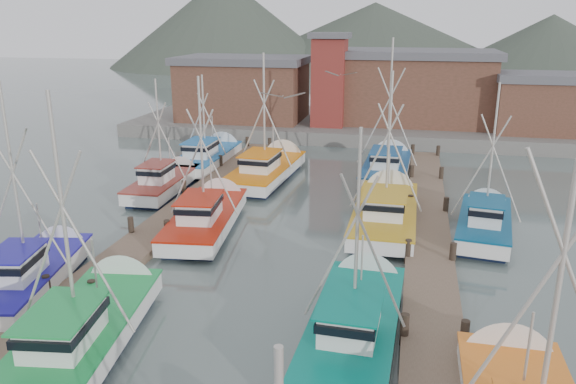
% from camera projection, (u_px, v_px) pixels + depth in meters
% --- Properties ---
extents(ground, '(260.00, 260.00, 0.00)m').
position_uv_depth(ground, '(254.00, 300.00, 22.76)').
color(ground, '#546562').
rests_on(ground, ground).
extents(dock_left, '(2.30, 46.00, 1.50)m').
position_uv_depth(dock_left, '(141.00, 244.00, 27.93)').
color(dock_left, brown).
rests_on(dock_left, ground).
extents(dock_right, '(2.30, 46.00, 1.50)m').
position_uv_depth(dock_right, '(430.00, 270.00, 25.02)').
color(dock_right, brown).
rests_on(dock_right, ground).
extents(quay, '(44.00, 16.00, 1.20)m').
position_uv_depth(quay, '(354.00, 125.00, 57.09)').
color(quay, slate).
rests_on(quay, ground).
extents(shed_left, '(12.72, 8.48, 6.20)m').
position_uv_depth(shed_left, '(243.00, 88.00, 56.41)').
color(shed_left, brown).
rests_on(shed_left, quay).
extents(shed_center, '(14.84, 9.54, 6.90)m').
position_uv_depth(shed_center, '(416.00, 86.00, 54.64)').
color(shed_center, brown).
rests_on(shed_center, quay).
extents(shed_right, '(8.48, 6.36, 5.20)m').
position_uv_depth(shed_right, '(542.00, 102.00, 49.80)').
color(shed_right, brown).
rests_on(shed_right, quay).
extents(lookout_tower, '(3.60, 3.60, 8.50)m').
position_uv_depth(lookout_tower, '(329.00, 79.00, 52.32)').
color(lookout_tower, maroon).
rests_on(lookout_tower, quay).
extents(distant_hills, '(175.00, 140.00, 42.00)m').
position_uv_depth(distant_hills, '(340.00, 65.00, 139.74)').
color(distant_hills, '#3C4439').
rests_on(distant_hills, ground).
extents(boat_4, '(4.27, 9.85, 9.80)m').
position_uv_depth(boat_4, '(88.00, 328.00, 19.43)').
color(boat_4, black).
rests_on(boat_4, ground).
extents(boat_5, '(3.49, 9.37, 8.55)m').
position_uv_depth(boat_5, '(356.00, 319.00, 19.97)').
color(boat_5, black).
rests_on(boat_5, ground).
extents(boat_6, '(4.05, 8.56, 9.36)m').
position_uv_depth(boat_6, '(35.00, 272.00, 23.73)').
color(boat_6, black).
rests_on(boat_6, ground).
extents(boat_8, '(3.94, 9.61, 9.06)m').
position_uv_depth(boat_8, '(208.00, 216.00, 30.50)').
color(boat_8, black).
rests_on(boat_8, ground).
extents(boat_9, '(3.89, 10.46, 9.41)m').
position_uv_depth(boat_9, '(386.00, 210.00, 31.35)').
color(boat_9, black).
rests_on(boat_9, ground).
extents(boat_10, '(3.31, 8.25, 8.06)m').
position_uv_depth(boat_10, '(166.00, 182.00, 36.95)').
color(boat_10, black).
rests_on(boat_10, ground).
extents(boat_11, '(3.54, 8.37, 8.64)m').
position_uv_depth(boat_11, '(485.00, 221.00, 29.70)').
color(boat_11, black).
rests_on(boat_11, ground).
extents(boat_12, '(4.01, 10.55, 9.78)m').
position_uv_depth(boat_12, '(269.00, 169.00, 40.08)').
color(boat_12, black).
rests_on(boat_12, ground).
extents(boat_13, '(4.26, 9.87, 10.64)m').
position_uv_depth(boat_13, '(387.00, 166.00, 40.75)').
color(boat_13, black).
rests_on(boat_13, ground).
extents(boat_14, '(3.39, 9.75, 7.89)m').
position_uv_depth(boat_14, '(209.00, 156.00, 43.80)').
color(boat_14, black).
rests_on(boat_14, ground).
extents(gull_near, '(1.53, 0.66, 0.24)m').
position_uv_depth(gull_near, '(283.00, 96.00, 18.85)').
color(gull_near, gray).
rests_on(gull_near, ground).
extents(gull_far, '(1.51, 0.66, 0.24)m').
position_uv_depth(gull_far, '(341.00, 74.00, 25.07)').
color(gull_far, gray).
rests_on(gull_far, ground).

